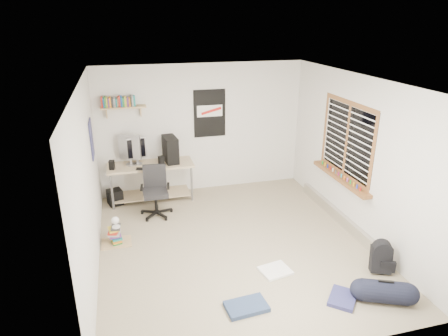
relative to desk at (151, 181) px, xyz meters
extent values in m
cube|color=gray|center=(1.06, -2.00, -0.37)|extent=(4.00, 4.50, 0.01)
cube|color=white|center=(1.06, -2.00, 2.14)|extent=(4.00, 4.50, 0.01)
cube|color=silver|center=(1.06, 0.25, 0.89)|extent=(4.00, 0.01, 2.50)
cube|color=silver|center=(-0.95, -2.00, 0.89)|extent=(0.01, 4.50, 2.50)
cube|color=silver|center=(3.06, -2.00, 0.89)|extent=(0.01, 4.50, 2.50)
cube|color=tan|center=(0.00, 0.00, 0.00)|extent=(1.70, 1.06, 0.72)
cube|color=#B1B0B6|center=(-0.35, 0.00, 0.58)|extent=(0.42, 0.26, 0.46)
cube|color=#B9B9BE|center=(-0.22, 0.00, 0.55)|extent=(0.37, 0.17, 0.40)
cube|color=black|center=(0.39, 0.00, 0.60)|extent=(0.27, 0.49, 0.49)
cube|color=black|center=(-0.10, -0.28, 0.36)|extent=(0.37, 0.19, 0.02)
cube|color=black|center=(-0.69, -0.15, 0.44)|extent=(0.11, 0.11, 0.18)
cube|color=black|center=(0.19, -0.16, 0.44)|extent=(0.12, 0.12, 0.18)
cube|color=black|center=(0.01, -0.71, 0.12)|extent=(0.65, 0.65, 0.89)
cube|color=tan|center=(-0.39, 0.14, 1.42)|extent=(0.80, 0.22, 0.24)
cube|color=black|center=(1.21, 0.23, 1.19)|extent=(0.62, 0.03, 0.92)
cube|color=navy|center=(-0.93, -0.80, 1.14)|extent=(0.02, 0.42, 0.60)
cube|color=brown|center=(3.01, -1.70, 1.08)|extent=(0.10, 1.50, 1.26)
cube|color=#B7B2A8|center=(3.01, -1.70, -0.28)|extent=(0.08, 2.50, 0.18)
cube|color=black|center=(2.81, -3.19, -0.16)|extent=(0.33, 0.31, 0.36)
cylinder|color=black|center=(2.48, -3.74, -0.22)|extent=(0.37, 0.37, 0.55)
cube|color=white|center=(1.42, -2.83, -0.34)|extent=(0.45, 0.40, 0.04)
cube|color=navy|center=(0.81, -3.43, -0.33)|extent=(0.52, 0.36, 0.05)
cube|color=navy|center=(2.01, -3.59, -0.34)|extent=(0.50, 0.51, 0.05)
cube|color=olive|center=(-0.69, -1.50, -0.22)|extent=(0.45, 0.40, 0.27)
cube|color=white|center=(-0.67, -1.52, 0.02)|extent=(0.19, 0.24, 0.21)
cube|color=black|center=(-0.69, -0.07, -0.22)|extent=(0.31, 0.31, 0.28)
camera|label=1|loc=(-0.45, -7.13, 2.94)|focal=32.00mm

